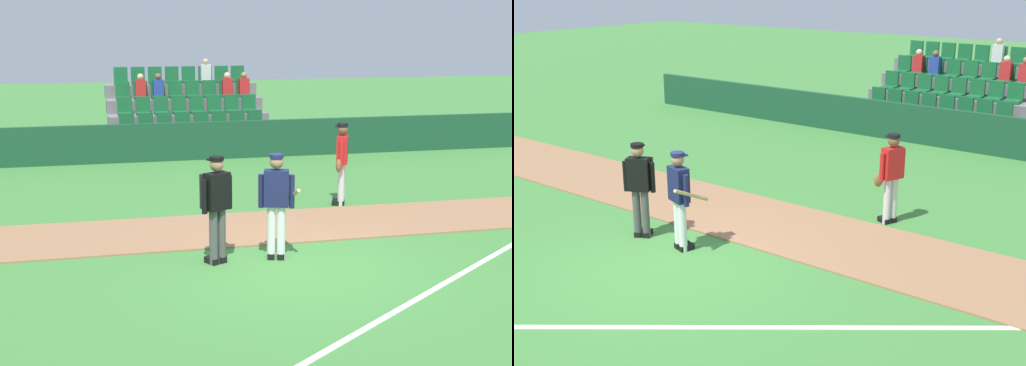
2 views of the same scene
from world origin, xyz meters
The scene contains 8 objects.
ground_plane centered at (0.00, 0.00, 0.00)m, with size 80.00×80.00×0.00m, color #42843A.
infield_dirt_path centered at (0.00, 2.38, 0.01)m, with size 28.00×2.30×0.03m, color #9E704C.
foul_line_chalk centered at (3.00, -0.50, 0.01)m, with size 12.00×0.10×0.01m, color white.
dugout_fence centered at (0.00, 9.88, 0.54)m, with size 20.00×0.16×1.08m, color #19472D.
stadium_bleachers centered at (0.01, 12.19, 0.75)m, with size 5.00×3.80×2.70m.
batter_navy_jersey centered at (-0.16, 0.48, 0.97)m, with size 0.58×0.80×1.76m.
umpire_home_plate centered at (-1.16, 0.49, 1.00)m, with size 0.54×0.44×1.76m.
runner_red_jersey centered at (2.14, 3.80, 0.96)m, with size 0.43×0.62×1.76m.
Camera 2 is at (7.43, -7.14, 4.64)m, focal length 46.44 mm.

